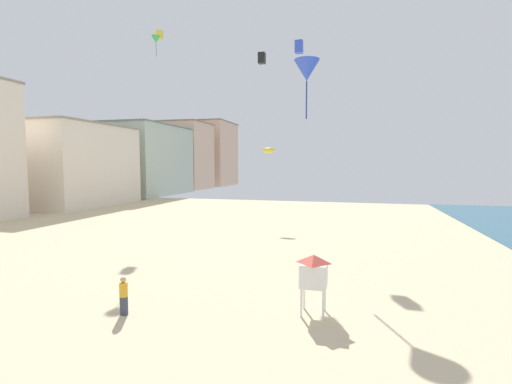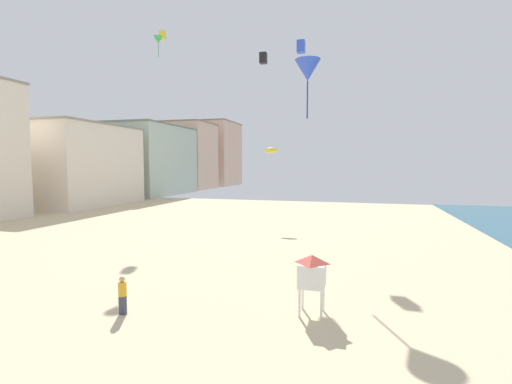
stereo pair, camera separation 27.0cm
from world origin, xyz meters
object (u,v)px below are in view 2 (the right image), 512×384
Objects in this scene: kite_blue_box at (301,47)px; kite_yellow_box at (162,35)px; kite_flyer at (122,293)px; kite_yellow_parafoil at (271,150)px; kite_green_delta at (158,40)px; kite_blue_delta at (308,70)px; lifeguard_stand at (312,272)px; kite_black_box at (263,58)px.

kite_yellow_box is at bearing 162.71° from kite_blue_box.
kite_yellow_parafoil is at bearing -101.82° from kite_flyer.
kite_green_delta is at bearing -139.93° from kite_yellow_parafoil.
kite_blue_delta is 15.11m from kite_yellow_parafoil.
kite_blue_box is at bearing -46.09° from kite_yellow_parafoil.
kite_yellow_box reaches higher than kite_yellow_parafoil.
kite_blue_box is (-1.94, 9.32, 4.54)m from kite_blue_delta.
lifeguard_stand is 1.77× the size of kite_yellow_parafoil.
lifeguard_stand is 1.39× the size of kite_green_delta.
kite_yellow_box is (-13.21, 26.63, 20.67)m from kite_flyer.
kite_flyer is 26.04m from kite_yellow_parafoil.
kite_blue_delta is 16.44m from kite_green_delta.
kite_green_delta is at bearing -62.25° from kite_yellow_box.
kite_flyer is at bearing -116.95° from kite_blue_delta.
lifeguard_stand is (7.69, 2.21, 0.92)m from kite_flyer.
kite_blue_box reaches higher than kite_flyer.
kite_yellow_box is at bearing -74.52° from kite_flyer.
kite_blue_box is 6.35m from kite_black_box.
kite_flyer is 21.06m from kite_black_box.
kite_green_delta reaches higher than lifeguard_stand.
kite_blue_delta is (6.06, 11.92, 11.68)m from kite_flyer.
kite_green_delta reaches higher than kite_yellow_parafoil.
lifeguard_stand is 24.67m from kite_blue_box.
kite_black_box is at bearing 90.23° from lifeguard_stand.
kite_blue_box reaches higher than kite_black_box.
lifeguard_stand is 27.41m from kite_green_delta.
kite_yellow_box is at bearing 107.93° from lifeguard_stand.
kite_flyer is at bearing -90.92° from kite_yellow_parafoil.
kite_flyer is 17.75m from kite_blue_delta.
kite_green_delta reaches higher than kite_flyer.
kite_flyer is 1.95× the size of kite_black_box.
kite_green_delta is 1.27× the size of kite_yellow_parafoil.
kite_flyer is 8.05m from lifeguard_stand.
lifeguard_stand is at bearing -80.48° from kite_blue_delta.
kite_yellow_parafoil is (8.88, 7.47, -9.88)m from kite_green_delta.
kite_blue_box is (-3.57, 19.02, 15.30)m from lifeguard_stand.
kite_yellow_box reaches higher than lifeguard_stand.
kite_yellow_box is 0.88× the size of kite_blue_box.
kite_yellow_box is 0.53× the size of kite_green_delta.
kite_blue_box is (17.33, -5.40, -4.45)m from kite_yellow_box.
lifeguard_stand is 19.56m from kite_black_box.
lifeguard_stand is 2.63× the size of kite_yellow_box.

